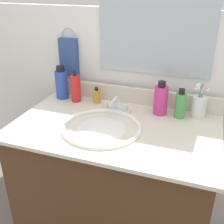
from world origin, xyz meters
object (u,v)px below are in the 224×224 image
object	(u,v)px
cup_white_ceramic	(199,106)
hand_towel	(69,57)
bottle_toner_green	(180,105)
bottle_oil_amber	(97,96)
faucet	(115,107)
bottle_spray_red	(76,88)
bottle_soap_pink	(161,100)
bottle_shampoo_blue	(62,83)

from	to	relation	value
cup_white_ceramic	hand_towel	bearing A→B (deg)	173.69
bottle_toner_green	bottle_oil_amber	xyz separation A→B (m)	(-0.46, 0.03, -0.03)
faucet	bottle_spray_red	xyz separation A→B (m)	(-0.25, 0.06, 0.05)
bottle_toner_green	bottle_oil_amber	bearing A→B (deg)	176.08
bottle_soap_pink	hand_towel	bearing A→B (deg)	169.23
bottle_toner_green	cup_white_ceramic	size ratio (longest dim) A/B	0.84
bottle_toner_green	hand_towel	bearing A→B (deg)	170.02
bottle_shampoo_blue	bottle_oil_amber	size ratio (longest dim) A/B	2.10
faucet	bottle_toner_green	world-z (taller)	bottle_toner_green
bottle_shampoo_blue	cup_white_ceramic	xyz separation A→B (m)	(0.77, 0.01, -0.03)
bottle_toner_green	bottle_oil_amber	distance (m)	0.47
hand_towel	bottle_toner_green	bearing A→B (deg)	-9.98
faucet	cup_white_ceramic	world-z (taller)	cup_white_ceramic
cup_white_ceramic	bottle_spray_red	bearing A→B (deg)	-178.10
faucet	bottle_shampoo_blue	world-z (taller)	bottle_shampoo_blue
hand_towel	bottle_oil_amber	size ratio (longest dim) A/B	2.40
faucet	hand_towel	bearing A→B (deg)	154.28
hand_towel	bottle_shampoo_blue	bearing A→B (deg)	-97.34
bottle_toner_green	bottle_shampoo_blue	distance (m)	0.68
bottle_toner_green	faucet	bearing A→B (deg)	-171.97
bottle_soap_pink	bottle_shampoo_blue	bearing A→B (deg)	178.16
bottle_toner_green	bottle_soap_pink	xyz separation A→B (m)	(-0.10, 0.01, 0.01)
bottle_soap_pink	bottle_oil_amber	world-z (taller)	bottle_soap_pink
bottle_soap_pink	bottle_shampoo_blue	distance (m)	0.58
hand_towel	bottle_toner_green	distance (m)	0.69
bottle_spray_red	bottle_oil_amber	distance (m)	0.13
hand_towel	faucet	size ratio (longest dim) A/B	1.37
cup_white_ceramic	bottle_shampoo_blue	bearing A→B (deg)	-179.57
bottle_toner_green	bottle_oil_amber	size ratio (longest dim) A/B	1.67
bottle_soap_pink	cup_white_ceramic	distance (m)	0.19
bottle_soap_pink	cup_white_ceramic	size ratio (longest dim) A/B	0.97
hand_towel	bottle_oil_amber	distance (m)	0.29
bottle_toner_green	bottle_soap_pink	world-z (taller)	bottle_soap_pink
bottle_spray_red	faucet	bearing A→B (deg)	-12.88
hand_towel	faucet	distance (m)	0.42
hand_towel	bottle_spray_red	bearing A→B (deg)	-50.73
faucet	bottle_soap_pink	size ratio (longest dim) A/B	0.91
faucet	bottle_toner_green	bearing A→B (deg)	8.03
faucet	cup_white_ceramic	xyz separation A→B (m)	(0.42, 0.08, 0.03)
bottle_oil_amber	cup_white_ceramic	size ratio (longest dim) A/B	0.51
hand_towel	bottle_soap_pink	world-z (taller)	hand_towel
hand_towel	bottle_spray_red	distance (m)	0.19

